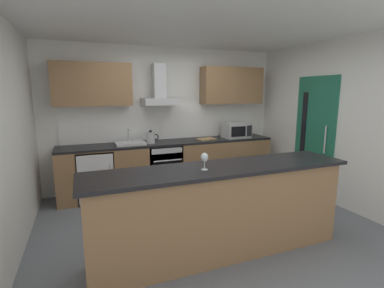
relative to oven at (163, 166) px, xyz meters
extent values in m
cube|color=slate|center=(0.18, -1.49, -0.47)|extent=(5.44, 4.67, 0.02)
cube|color=white|center=(0.18, -1.49, 2.15)|extent=(5.44, 4.67, 0.02)
cube|color=white|center=(0.18, 0.41, 0.84)|extent=(5.44, 0.12, 2.60)
cube|color=white|center=(-2.10, -1.49, 0.84)|extent=(0.12, 4.67, 2.60)
cube|color=white|center=(2.46, -1.49, 0.84)|extent=(0.12, 4.67, 2.60)
cube|color=white|center=(0.18, 0.33, 0.77)|extent=(3.77, 0.02, 0.66)
cube|color=olive|center=(0.18, 0.03, -0.03)|extent=(3.91, 0.60, 0.86)
cube|color=black|center=(0.18, 0.03, 0.42)|extent=(3.91, 0.60, 0.04)
cube|color=olive|center=(0.03, -2.23, 0.02)|extent=(2.83, 0.52, 0.97)
cube|color=black|center=(0.03, -2.23, 0.53)|extent=(2.93, 0.64, 0.04)
cube|color=olive|center=(-1.12, 0.18, 1.45)|extent=(1.25, 0.32, 0.70)
cube|color=olive|center=(1.48, 0.18, 1.45)|extent=(1.25, 0.32, 0.70)
cube|color=#1E664C|center=(2.39, -1.13, 0.56)|extent=(0.04, 0.85, 2.05)
cube|color=black|center=(2.36, -0.90, 0.67)|extent=(0.01, 0.11, 1.31)
cylinder|color=#B7BABC|center=(2.35, -1.41, 0.56)|extent=(0.03, 0.03, 0.45)
cube|color=slate|center=(0.00, 0.01, 0.00)|extent=(0.60, 0.56, 0.80)
cube|color=black|center=(0.00, -0.29, -0.06)|extent=(0.50, 0.02, 0.48)
cube|color=#B7BABC|center=(0.00, -0.29, 0.34)|extent=(0.54, 0.02, 0.09)
cylinder|color=#B7BABC|center=(0.00, -0.32, 0.18)|extent=(0.49, 0.02, 0.02)
cube|color=white|center=(-1.17, 0.01, -0.04)|extent=(0.58, 0.56, 0.85)
cube|color=silver|center=(-1.17, -0.28, -0.04)|extent=(0.55, 0.02, 0.80)
cylinder|color=#B7BABC|center=(-0.95, -0.30, 0.01)|extent=(0.02, 0.02, 0.38)
cube|color=#B7BABC|center=(1.49, -0.02, 0.59)|extent=(0.50, 0.36, 0.30)
cube|color=black|center=(1.43, -0.21, 0.59)|extent=(0.30, 0.02, 0.19)
cube|color=black|center=(1.67, -0.21, 0.59)|extent=(0.10, 0.01, 0.21)
cube|color=silver|center=(-0.57, 0.01, 0.46)|extent=(0.50, 0.40, 0.04)
cylinder|color=#B7BABC|center=(-0.57, 0.13, 0.57)|extent=(0.03, 0.03, 0.26)
cylinder|color=#B7BABC|center=(-0.57, 0.05, 0.69)|extent=(0.03, 0.16, 0.03)
cylinder|color=#B7BABC|center=(-0.22, -0.03, 0.54)|extent=(0.15, 0.15, 0.20)
sphere|color=black|center=(-0.22, -0.03, 0.65)|extent=(0.06, 0.06, 0.06)
cone|color=#B7BABC|center=(-0.32, -0.03, 0.58)|extent=(0.09, 0.04, 0.07)
torus|color=black|center=(-0.13, -0.03, 0.55)|extent=(0.11, 0.02, 0.11)
cube|color=#B7BABC|center=(0.00, 0.11, 1.16)|extent=(0.62, 0.45, 0.12)
cube|color=#B7BABC|center=(0.00, 0.16, 1.52)|extent=(0.22, 0.22, 0.60)
cylinder|color=silver|center=(-0.19, -2.28, 0.55)|extent=(0.07, 0.07, 0.01)
cylinder|color=silver|center=(-0.19, -2.28, 0.60)|extent=(0.01, 0.01, 0.09)
ellipsoid|color=silver|center=(-0.19, -2.28, 0.68)|extent=(0.08, 0.08, 0.10)
cube|color=tan|center=(0.85, -0.02, 0.45)|extent=(0.38, 0.28, 0.02)
camera|label=1|loc=(-1.33, -4.83, 1.34)|focal=26.44mm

